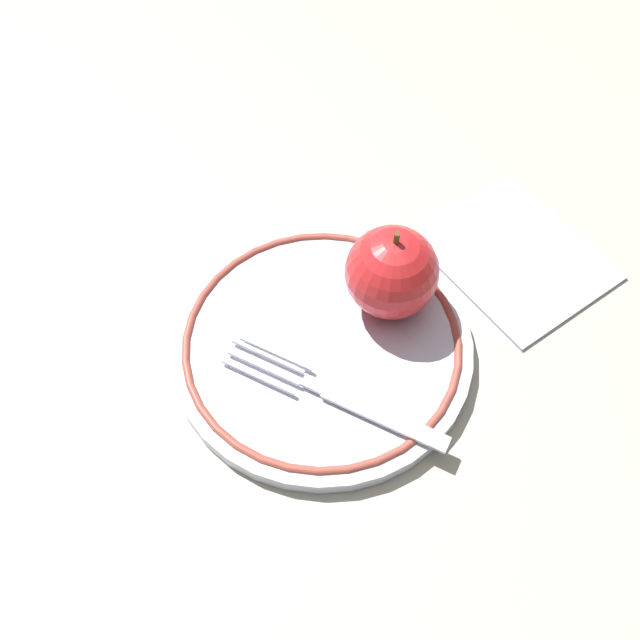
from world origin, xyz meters
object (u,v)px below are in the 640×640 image
object	(u,v)px
fork	(341,397)
napkin_folded	(516,257)
apple_red_whole	(392,272)
plate	(320,341)

from	to	relation	value
fork	napkin_folded	size ratio (longest dim) A/B	1.04
apple_red_whole	fork	bearing A→B (deg)	135.10
plate	apple_red_whole	distance (m)	0.07
apple_red_whole	napkin_folded	bearing A→B (deg)	-85.73
fork	apple_red_whole	bearing A→B (deg)	-86.70
apple_red_whole	napkin_folded	xyz separation A→B (m)	(0.01, -0.12, -0.05)
apple_red_whole	napkin_folded	size ratio (longest dim) A/B	0.58
plate	apple_red_whole	bearing A→B (deg)	-79.30
apple_red_whole	fork	size ratio (longest dim) A/B	0.55
plate	fork	world-z (taller)	fork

